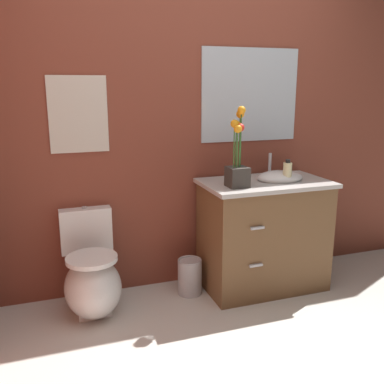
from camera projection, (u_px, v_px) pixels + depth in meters
name	position (u px, v px, depth m)	size (l,w,h in m)	color
wall_back	(216.00, 122.00, 3.31)	(4.72, 0.05, 2.50)	brown
toilet	(92.00, 279.00, 2.96)	(0.38, 0.59, 0.69)	white
vanity_cabinet	(264.00, 233.00, 3.30)	(0.94, 0.56, 1.02)	brown
flower_vase	(238.00, 161.00, 2.98)	(0.14, 0.14, 0.55)	#38332D
soap_bottle	(287.00, 172.00, 3.15)	(0.06, 0.06, 0.17)	beige
trash_bin	(190.00, 276.00, 3.24)	(0.18, 0.18, 0.27)	#B7B7BC
wall_poster	(78.00, 115.00, 2.94)	(0.39, 0.01, 0.52)	beige
wall_mirror	(250.00, 95.00, 3.32)	(0.80, 0.01, 0.70)	#B2BCC6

